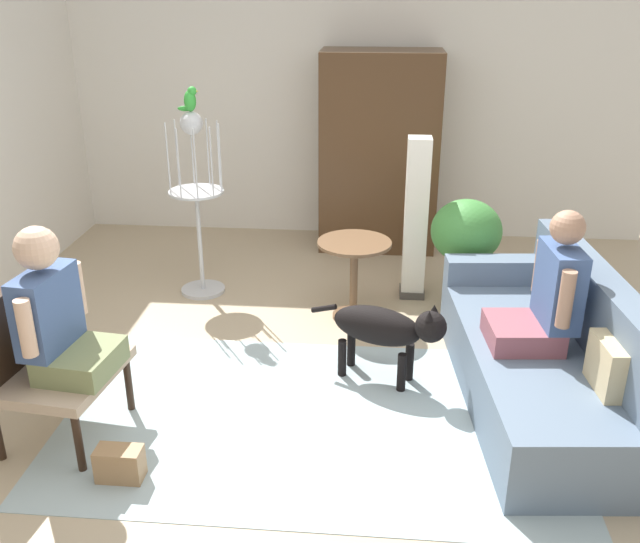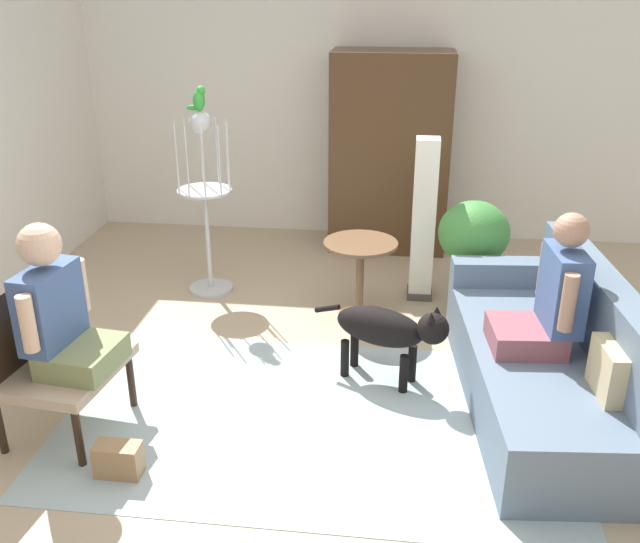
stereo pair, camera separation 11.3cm
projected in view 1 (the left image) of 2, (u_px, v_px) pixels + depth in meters
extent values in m
plane|color=tan|center=(314.00, 408.00, 4.24)|extent=(7.69, 7.69, 0.00)
cube|color=silver|center=(346.00, 99.00, 6.71)|extent=(5.88, 0.12, 2.67)
cube|color=#9EB2B7|center=(313.00, 419.00, 4.13)|extent=(2.95, 1.82, 0.01)
cube|color=slate|center=(535.00, 373.00, 4.23)|extent=(0.99, 2.06, 0.41)
cube|color=slate|center=(598.00, 310.00, 4.06)|extent=(0.35, 2.00, 0.44)
cube|color=slate|center=(504.00, 270.00, 4.94)|extent=(0.83, 0.25, 0.18)
cube|color=#C6B284|center=(606.00, 366.00, 3.63)|extent=(0.13, 0.33, 0.28)
cylinder|color=black|center=(129.00, 383.00, 4.16)|extent=(0.04, 0.04, 0.36)
cylinder|color=black|center=(78.00, 442.00, 3.64)|extent=(0.04, 0.04, 0.36)
cylinder|color=black|center=(56.00, 375.00, 4.25)|extent=(0.04, 0.04, 0.36)
cube|color=tan|center=(61.00, 374.00, 3.86)|extent=(0.65, 0.74, 0.06)
cube|color=black|center=(13.00, 328.00, 3.81)|extent=(0.16, 0.68, 0.46)
cube|color=#894B56|center=(522.00, 333.00, 4.12)|extent=(0.45, 0.42, 0.14)
cube|color=#3F598C|center=(559.00, 286.00, 4.00)|extent=(0.21, 0.40, 0.47)
sphere|color=#A57A60|center=(568.00, 227.00, 3.86)|extent=(0.20, 0.20, 0.20)
cylinder|color=#A57A60|center=(566.00, 299.00, 3.77)|extent=(0.08, 0.08, 0.33)
cylinder|color=#A57A60|center=(541.00, 266.00, 4.21)|extent=(0.08, 0.08, 0.33)
cube|color=#757E51|center=(81.00, 360.00, 3.80)|extent=(0.42, 0.45, 0.14)
cube|color=#3F598C|center=(47.00, 310.00, 3.71)|extent=(0.23, 0.43, 0.44)
sphere|color=#DDB293|center=(36.00, 248.00, 3.58)|extent=(0.23, 0.23, 0.23)
cylinder|color=#DDB293|center=(77.00, 288.00, 3.92)|extent=(0.08, 0.08, 0.31)
cylinder|color=#DDB293|center=(26.00, 328.00, 3.48)|extent=(0.08, 0.08, 0.31)
cylinder|color=brown|center=(354.00, 243.00, 5.13)|extent=(0.55, 0.55, 0.02)
cylinder|color=brown|center=(354.00, 282.00, 5.25)|extent=(0.06, 0.06, 0.60)
cylinder|color=brown|center=(353.00, 315.00, 5.36)|extent=(0.31, 0.31, 0.03)
ellipsoid|color=black|center=(377.00, 326.00, 4.42)|extent=(0.63, 0.44, 0.24)
sphere|color=black|center=(431.00, 327.00, 4.25)|extent=(0.20, 0.20, 0.20)
cone|color=black|center=(434.00, 309.00, 4.25)|extent=(0.06, 0.06, 0.06)
cone|color=black|center=(429.00, 316.00, 4.17)|extent=(0.06, 0.06, 0.06)
cylinder|color=black|center=(324.00, 308.00, 4.55)|extent=(0.18, 0.10, 0.10)
cylinder|color=black|center=(409.00, 362.00, 4.49)|extent=(0.06, 0.06, 0.26)
cylinder|color=black|center=(402.00, 373.00, 4.37)|extent=(0.06, 0.06, 0.26)
cylinder|color=black|center=(351.00, 348.00, 4.66)|extent=(0.06, 0.06, 0.26)
cylinder|color=black|center=(342.00, 358.00, 4.54)|extent=(0.06, 0.06, 0.26)
cylinder|color=silver|center=(203.00, 290.00, 5.81)|extent=(0.36, 0.36, 0.03)
cylinder|color=silver|center=(200.00, 244.00, 5.65)|extent=(0.04, 0.04, 0.85)
cylinder|color=silver|center=(196.00, 192.00, 5.48)|extent=(0.43, 0.43, 0.02)
cylinder|color=silver|center=(220.00, 158.00, 5.35)|extent=(0.01, 0.01, 0.53)
cylinder|color=silver|center=(219.00, 154.00, 5.47)|extent=(0.01, 0.01, 0.53)
cylinder|color=silver|center=(208.00, 152.00, 5.54)|extent=(0.01, 0.01, 0.53)
cylinder|color=silver|center=(192.00, 151.00, 5.55)|extent=(0.01, 0.01, 0.53)
cylinder|color=silver|center=(177.00, 153.00, 5.49)|extent=(0.01, 0.01, 0.53)
cylinder|color=silver|center=(168.00, 157.00, 5.39)|extent=(0.01, 0.01, 0.53)
cylinder|color=silver|center=(168.00, 161.00, 5.27)|extent=(0.01, 0.01, 0.53)
cylinder|color=silver|center=(179.00, 164.00, 5.19)|extent=(0.01, 0.01, 0.53)
cylinder|color=silver|center=(195.00, 164.00, 5.18)|extent=(0.01, 0.01, 0.53)
cylinder|color=silver|center=(211.00, 162.00, 5.24)|extent=(0.01, 0.01, 0.53)
sphere|color=silver|center=(191.00, 123.00, 5.27)|extent=(0.17, 0.17, 0.17)
ellipsoid|color=green|center=(190.00, 101.00, 5.20)|extent=(0.09, 0.10, 0.16)
sphere|color=green|center=(192.00, 91.00, 5.17)|extent=(0.07, 0.07, 0.07)
cone|color=#D8BF4C|center=(197.00, 91.00, 5.17)|extent=(0.03, 0.02, 0.02)
ellipsoid|color=green|center=(185.00, 109.00, 5.23)|extent=(0.12, 0.03, 0.04)
cylinder|color=#4C5156|center=(461.00, 294.00, 5.48)|extent=(0.27, 0.27, 0.23)
cylinder|color=brown|center=(463.00, 269.00, 5.40)|extent=(0.03, 0.03, 0.20)
ellipsoid|color=#3E853B|center=(466.00, 231.00, 5.28)|extent=(0.53, 0.53, 0.48)
cube|color=#4C4742|center=(412.00, 292.00, 5.73)|extent=(0.20, 0.20, 0.06)
cube|color=white|center=(416.00, 216.00, 5.48)|extent=(0.18, 0.18, 1.25)
cube|color=#4C331E|center=(379.00, 152.00, 6.47)|extent=(1.08, 0.56, 1.83)
cube|color=#99724C|center=(120.00, 464.00, 3.61)|extent=(0.24, 0.13, 0.19)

